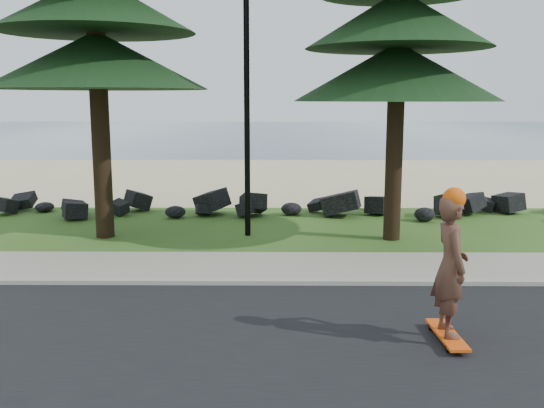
% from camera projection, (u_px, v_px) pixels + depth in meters
% --- Properties ---
extents(ground, '(160.00, 160.00, 0.00)m').
position_uv_depth(ground, '(240.00, 271.00, 11.93)').
color(ground, '#2F541A').
rests_on(ground, ground).
extents(road, '(160.00, 7.00, 0.02)m').
position_uv_depth(road, '(218.00, 372.00, 7.50)').
color(road, black).
rests_on(road, ground).
extents(kerb, '(160.00, 0.20, 0.10)m').
position_uv_depth(kerb, '(237.00, 282.00, 11.04)').
color(kerb, '#A29E92').
rests_on(kerb, ground).
extents(sidewalk, '(160.00, 2.00, 0.08)m').
position_uv_depth(sidewalk, '(241.00, 266.00, 12.12)').
color(sidewalk, '#9C9482').
rests_on(sidewalk, ground).
extents(beach_sand, '(160.00, 15.00, 0.01)m').
position_uv_depth(beach_sand, '(260.00, 177.00, 26.22)').
color(beach_sand, tan).
rests_on(beach_sand, ground).
extents(ocean, '(160.00, 58.00, 0.01)m').
position_uv_depth(ocean, '(270.00, 132.00, 62.18)').
color(ocean, '#324861').
rests_on(ocean, ground).
extents(seawall_boulders, '(60.00, 2.40, 1.10)m').
position_uv_depth(seawall_boulders, '(252.00, 217.00, 17.45)').
color(seawall_boulders, black).
rests_on(seawall_boulders, ground).
extents(lamp_post, '(0.25, 0.14, 8.14)m').
position_uv_depth(lamp_post, '(247.00, 65.00, 14.38)').
color(lamp_post, black).
rests_on(lamp_post, ground).
extents(skateboarder, '(0.49, 1.17, 2.16)m').
position_uv_depth(skateboarder, '(451.00, 267.00, 8.26)').
color(skateboarder, '#EA4E0D').
rests_on(skateboarder, ground).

